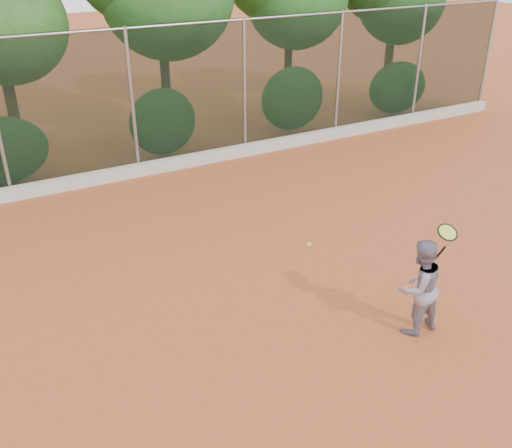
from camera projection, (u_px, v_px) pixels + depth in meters
ground at (288, 322)px, 8.78m from camera, size 80.00×80.00×0.00m
concrete_curb at (141, 170)px, 14.01m from camera, size 24.00×0.20×0.30m
tennis_player at (419, 287)px, 8.28m from camera, size 0.74×0.58×1.51m
chainlink_fence at (132, 99)px, 13.37m from camera, size 24.09×0.09×3.50m
tennis_racket at (447, 235)px, 7.89m from camera, size 0.34×0.32×0.57m
tennis_ball_in_flight at (309, 244)px, 7.66m from camera, size 0.07×0.07×0.07m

